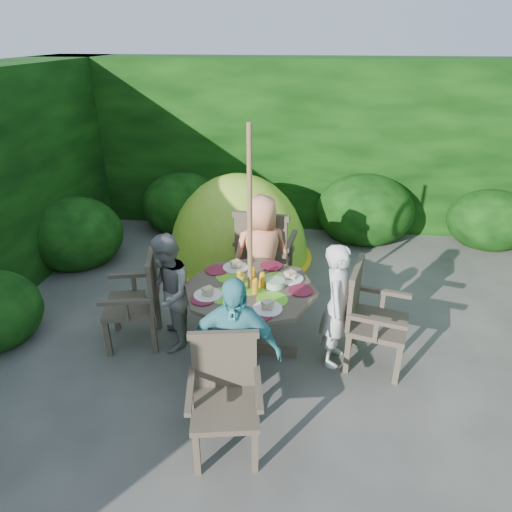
# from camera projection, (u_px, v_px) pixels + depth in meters

# --- Properties ---
(ground) EXTENTS (60.00, 60.00, 0.00)m
(ground) POSITION_uv_depth(u_px,v_px,m) (322.00, 380.00, 4.12)
(ground) COLOR #44423D
(ground) RESTS_ON ground
(hedge_enclosure) EXTENTS (9.00, 9.00, 2.50)m
(hedge_enclosure) POSITION_uv_depth(u_px,v_px,m) (330.00, 200.00, 4.75)
(hedge_enclosure) COLOR black
(hedge_enclosure) RESTS_ON ground
(patio_table) EXTENTS (1.26, 1.26, 0.87)m
(patio_table) POSITION_uv_depth(u_px,v_px,m) (251.00, 298.00, 4.23)
(patio_table) COLOR #3C3327
(patio_table) RESTS_ON ground
(parasol_pole) EXTENTS (0.04, 0.04, 2.20)m
(parasol_pole) POSITION_uv_depth(u_px,v_px,m) (250.00, 250.00, 4.01)
(parasol_pole) COLOR brown
(parasol_pole) RESTS_ON ground
(garden_chair_right) EXTENTS (0.62, 0.67, 0.95)m
(garden_chair_right) POSITION_uv_depth(u_px,v_px,m) (370.00, 316.00, 4.15)
(garden_chair_right) COLOR #3C3327
(garden_chair_right) RESTS_ON ground
(garden_chair_left) EXTENTS (0.61, 0.66, 0.94)m
(garden_chair_left) POSITION_uv_depth(u_px,v_px,m) (139.00, 298.00, 4.43)
(garden_chair_left) COLOR #3C3327
(garden_chair_left) RESTS_ON ground
(garden_chair_back) EXTENTS (0.69, 0.63, 1.06)m
(garden_chair_back) POSITION_uv_depth(u_px,v_px,m) (264.00, 252.00, 5.21)
(garden_chair_back) COLOR #3C3327
(garden_chair_back) RESTS_ON ground
(garden_chair_front) EXTENTS (0.60, 0.56, 0.87)m
(garden_chair_front) POSITION_uv_depth(u_px,v_px,m) (225.00, 394.00, 3.31)
(garden_chair_front) COLOR #3C3327
(garden_chair_front) RESTS_ON ground
(child_right) EXTENTS (0.36, 0.48, 1.20)m
(child_right) POSITION_uv_depth(u_px,v_px,m) (337.00, 305.00, 4.13)
(child_right) COLOR silver
(child_right) RESTS_ON ground
(child_left) EXTENTS (0.58, 0.67, 1.18)m
(child_left) POSITION_uv_depth(u_px,v_px,m) (167.00, 293.00, 4.34)
(child_left) COLOR gray
(child_left) RESTS_ON ground
(child_back) EXTENTS (0.75, 0.61, 1.33)m
(child_back) POSITION_uv_depth(u_px,v_px,m) (262.00, 255.00, 4.91)
(child_back) COLOR #FD9868
(child_back) RESTS_ON ground
(child_front) EXTENTS (0.76, 0.35, 1.26)m
(child_front) POSITION_uv_depth(u_px,v_px,m) (234.00, 350.00, 3.51)
(child_front) COLOR #4AA7AE
(child_front) RESTS_ON ground
(dome_tent) EXTENTS (2.44, 2.44, 2.33)m
(dome_tent) POSITION_uv_depth(u_px,v_px,m) (239.00, 256.00, 6.38)
(dome_tent) COLOR #A3C525
(dome_tent) RESTS_ON ground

